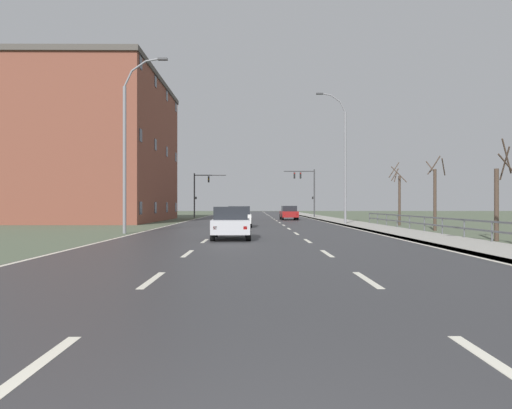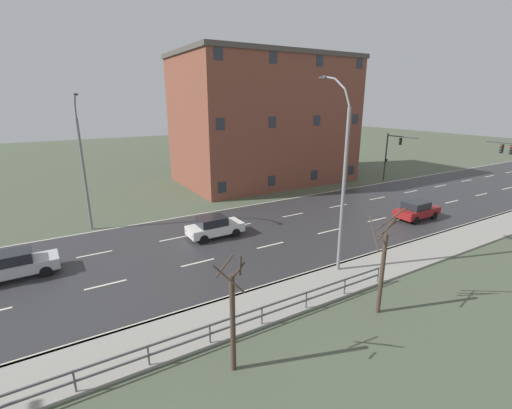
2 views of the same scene
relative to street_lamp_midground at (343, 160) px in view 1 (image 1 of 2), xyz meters
The scene contains 15 objects.
ground_plane 15.33m from the street_lamp_midground, 121.35° to the left, with size 160.00×160.00×0.12m.
road_asphalt_strip 25.91m from the street_lamp_midground, 107.09° to the left, with size 14.00×120.00×0.03m.
sidewalk_right 24.83m from the street_lamp_midground, 87.68° to the left, with size 3.00×120.00×0.12m.
guardrail 16.37m from the street_lamp_midground, 81.18° to the right, with size 0.07×32.72×1.00m.
street_lamp_midground is the anchor object (origin of this frame).
street_lamp_left_bank 18.94m from the street_lamp_midground, 141.74° to the right, with size 2.59×0.24×10.24m.
traffic_signal_right 21.59m from the street_lamp_midground, 91.27° to the left, with size 4.10×0.36×6.34m.
traffic_signal_left 26.69m from the street_lamp_midground, 123.25° to the left, with size 4.29×0.36×5.87m.
car_distant 13.77m from the street_lamp_midground, 106.10° to the left, with size 1.90×4.13×1.57m.
car_mid_centre 19.04m from the street_lamp_midground, 117.93° to the right, with size 1.93×4.15×1.57m.
car_near_right 10.58m from the street_lamp_midground, 154.79° to the right, with size 1.87×4.12×1.57m.
brick_building 25.45m from the street_lamp_midground, 157.99° to the left, with size 12.99×20.53×14.88m.
bare_tree_near 18.23m from the street_lamp_midground, 78.46° to the right, with size 0.94×1.09×4.61m.
bare_tree_mid 10.38m from the street_lamp_midground, 65.40° to the right, with size 1.22×1.24×4.86m.
bare_tree_far 5.41m from the street_lamp_midground, 16.80° to the right, with size 1.17×1.70×5.21m.
Camera 1 is at (-0.15, -2.53, 1.64)m, focal length 32.14 mm.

